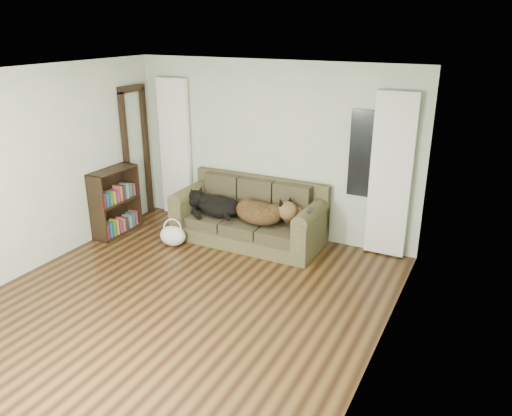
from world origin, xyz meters
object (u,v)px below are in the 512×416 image
at_px(dog_black_lab, 216,207).
at_px(dog_shepherd, 262,214).
at_px(tote_bag, 173,235).
at_px(bookshelf, 115,202).
at_px(sofa, 248,213).

relative_size(dog_black_lab, dog_shepherd, 0.91).
relative_size(tote_bag, bookshelf, 0.39).
relative_size(dog_black_lab, bookshelf, 0.70).
bearing_deg(tote_bag, dog_black_lab, 54.36).
height_order(dog_black_lab, tote_bag, dog_black_lab).
relative_size(dog_black_lab, tote_bag, 1.79).
distance_m(dog_black_lab, bookshelf, 1.56).
distance_m(tote_bag, bookshelf, 1.10).
xyz_separation_m(tote_bag, bookshelf, (-1.05, -0.00, 0.34)).
xyz_separation_m(sofa, bookshelf, (-1.96, -0.64, 0.05)).
height_order(dog_black_lab, bookshelf, bookshelf).
bearing_deg(bookshelf, dog_shepherd, 16.77).
bearing_deg(sofa, bookshelf, -162.04).
bearing_deg(sofa, dog_black_lab, -172.55).
distance_m(sofa, dog_shepherd, 0.26).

